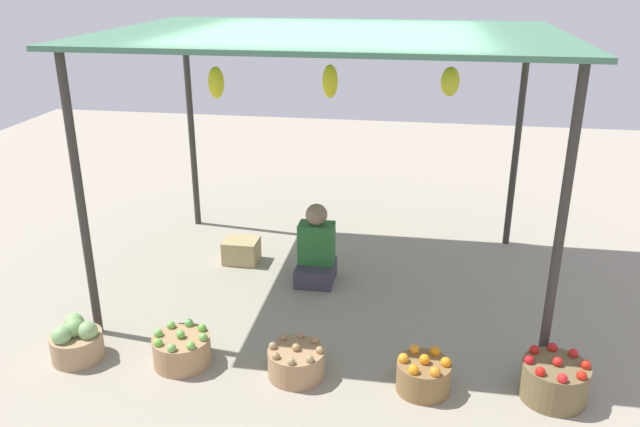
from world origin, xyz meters
TOP-DOWN VIEW (x-y plane):
  - ground_plane at (0.00, 0.00)m, footprint 14.00×14.00m
  - market_stall_structure at (0.00, 0.01)m, footprint 3.87×2.77m
  - vendor_person at (-0.14, 0.02)m, footprint 0.36×0.44m
  - basket_cabbages at (-1.76, -1.62)m, footprint 0.40×0.40m
  - basket_green_apples at (-0.93, -1.55)m, footprint 0.44×0.44m
  - basket_potatoes at (-0.03, -1.56)m, footprint 0.43×0.43m
  - basket_oranges at (0.91, -1.58)m, footprint 0.39×0.39m
  - basket_red_tomatoes at (1.83, -1.52)m, footprint 0.46×0.46m
  - wooden_crate_near_vendor at (-0.98, 0.29)m, footprint 0.35×0.30m

SIDE VIEW (x-z plane):
  - ground_plane at x=0.00m, z-range 0.00..0.00m
  - basket_potatoes at x=-0.03m, z-range -0.02..0.25m
  - basket_green_apples at x=-0.93m, z-range -0.02..0.27m
  - wooden_crate_near_vendor at x=-0.98m, z-range 0.00..0.24m
  - basket_oranges at x=0.91m, z-range -0.02..0.27m
  - basket_red_tomatoes at x=1.83m, z-range -0.02..0.31m
  - basket_cabbages at x=-1.76m, z-range -0.02..0.32m
  - vendor_person at x=-0.14m, z-range -0.09..0.69m
  - market_stall_structure at x=0.00m, z-range 1.03..3.39m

